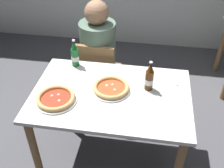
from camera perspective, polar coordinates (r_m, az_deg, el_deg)
ground_plane at (r=2.58m, az=-0.18°, el=-14.83°), size 8.00×8.00×0.00m
dining_table_main at (r=2.11m, az=-0.21°, el=-4.34°), size 1.20×0.80×0.75m
chair_behind_table at (r=2.71m, az=-3.09°, el=2.36°), size 0.42×0.42×0.85m
diner_seated at (r=2.70m, az=-2.89°, el=4.73°), size 0.34×0.34×1.21m
pizza_margherita_near at (r=2.05m, az=-0.20°, el=-0.85°), size 0.30×0.30×0.04m
pizza_marinara_far at (r=2.00m, az=-11.81°, el=-3.03°), size 0.31×0.31×0.04m
beer_bottle_left at (r=2.31m, az=-7.86°, el=6.12°), size 0.07×0.07×0.25m
beer_bottle_center at (r=2.04m, az=7.92°, el=1.30°), size 0.07×0.07×0.25m
napkin_with_cutlery at (r=2.23m, az=12.15°, el=1.20°), size 0.22×0.22×0.01m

